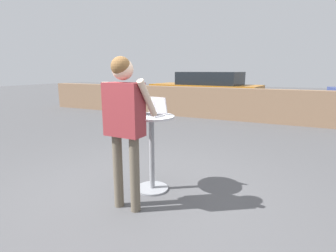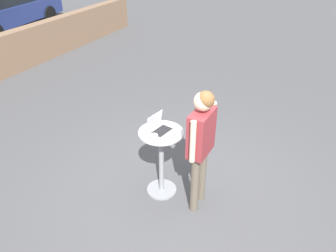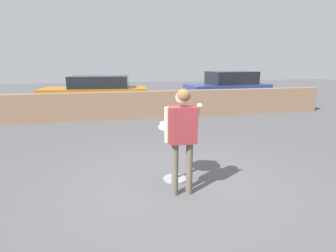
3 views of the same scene
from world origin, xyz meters
The scene contains 8 objects.
ground_plane centered at (0.00, 0.00, 0.00)m, with size 50.00×50.00×0.00m, color #4C4C4F.
pavement_kerb centered at (0.00, 5.87, 0.51)m, with size 15.33×0.35×1.03m.
cafe_table centered at (-0.03, 0.29, 0.62)m, with size 0.60×0.60×1.01m.
laptop centered at (-0.02, 0.32, 1.06)m, with size 0.35×0.31×0.23m.
coffee_mug centered at (-0.25, 0.26, 1.06)m, with size 0.13×0.09×0.09m.
standing_person centered at (-0.05, -0.28, 1.11)m, with size 0.58×0.37×1.72m.
parked_car_near_street centered at (-1.74, 8.06, 0.78)m, with size 4.66×2.21×1.52m.
parked_car_further_down centered at (5.28, 9.45, 0.81)m, with size 4.76×2.31×1.61m.
Camera 3 is at (-1.11, -4.05, 2.11)m, focal length 28.00 mm.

